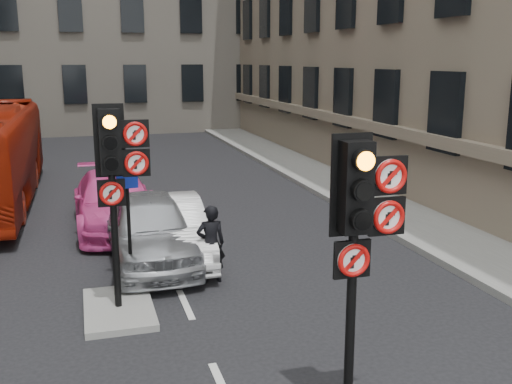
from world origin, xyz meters
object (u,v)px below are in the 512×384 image
signal_near (361,217)px  signal_far (116,163)px  car_white (170,229)px  motorcycle (155,212)px  car_silver (150,229)px  motorcyclist (211,244)px  car_pink (114,201)px  info_sign (128,214)px

signal_near → signal_far: signal_far is taller
car_white → motorcycle: 2.36m
car_silver → motorcyclist: motorcyclist is taller
car_white → car_pink: size_ratio=0.83×
info_sign → car_white: bearing=56.9°
motorcycle → info_sign: size_ratio=0.71×
signal_near → motorcycle: (-1.40, 9.06, -2.09)m
signal_near → car_white: bearing=101.4°
signal_near → motorcycle: 9.40m
signal_far → car_white: bearing=65.3°
car_pink → motorcyclist: bearing=-71.9°
signal_near → car_silver: 7.03m
motorcyclist → car_pink: bearing=-71.1°
signal_far → car_pink: size_ratio=0.71×
car_pink → motorcycle: size_ratio=3.06×
car_white → info_sign: 2.40m
car_pink → car_white: bearing=-71.8°
signal_far → car_silver: size_ratio=0.79×
car_white → car_pink: bearing=109.7°
signal_far → car_pink: (0.20, 5.69, -1.98)m
signal_near → car_white: 7.10m
signal_near → car_pink: 10.15m
car_silver → motorcycle: 2.56m
signal_near → car_white: signal_near is taller
signal_near → car_silver: bearing=105.5°
car_silver → car_pink: bearing=99.8°
car_silver → motorcyclist: bearing=-56.5°
car_white → info_sign: size_ratio=1.82×
car_silver → motorcycle: size_ratio=2.78×
signal_near → info_sign: bearing=116.7°
car_pink → motorcyclist: 4.95m
car_white → info_sign: info_sign is taller
car_silver → info_sign: info_sign is taller
car_white → signal_near: bearing=-78.1°
info_sign → motorcyclist: bearing=4.0°
signal_far → car_silver: 3.29m
info_sign → car_silver: bearing=67.2°
signal_far → signal_near: bearing=-57.0°
car_silver → signal_far: bearing=-107.6°
signal_far → motorcyclist: bearing=28.9°
info_sign → car_pink: bearing=84.6°
car_white → motorcyclist: motorcyclist is taller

